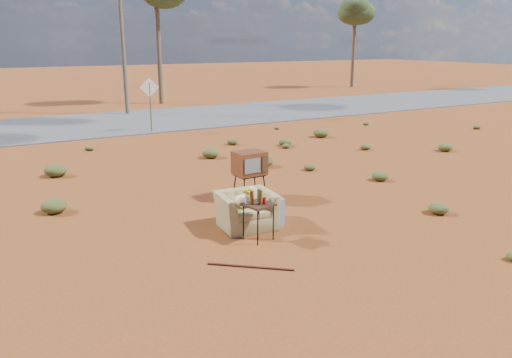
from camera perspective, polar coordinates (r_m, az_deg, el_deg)
ground at (r=9.78m, az=1.61°, el=-6.16°), size 140.00×140.00×0.00m
highway at (r=23.54m, az=-17.57°, el=6.03°), size 140.00×7.00×0.04m
armchair at (r=9.98m, az=-0.69°, el=-2.97°), size 1.36×0.83×0.96m
tv_unit at (r=11.65m, az=-0.73°, el=1.76°), size 0.73×0.60×1.13m
side_table at (r=9.21m, az=-0.01°, el=-2.68°), size 0.59×0.59×1.00m
rusty_bar at (r=8.34m, az=-0.64°, el=-9.99°), size 1.15×0.95×0.04m
road_sign at (r=20.84m, az=-12.05°, el=9.38°), size 0.78×0.06×2.19m
eucalyptus_right at (r=41.57m, az=11.29°, el=18.45°), size 3.20×3.20×7.10m
utility_pole_center at (r=26.16m, az=-15.10°, el=16.19°), size 1.40×0.20×8.00m
scrub_patch at (r=13.25m, az=-11.33°, el=0.03°), size 17.49×8.07×0.33m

